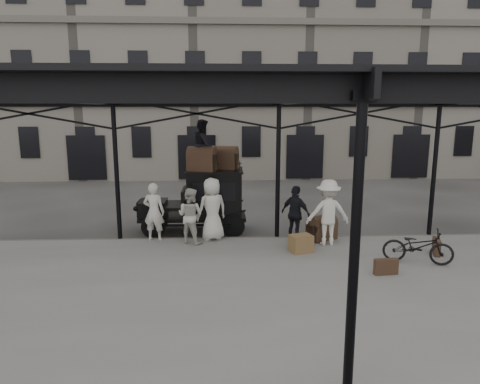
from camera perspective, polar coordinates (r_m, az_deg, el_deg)
The scene contains 18 objects.
ground at distance 12.07m, azimuth 6.16°, elevation -9.36°, with size 120.00×120.00×0.00m, color #383533.
platform at distance 10.21m, azimuth 7.88°, elevation -12.85°, with size 28.00×8.00×0.15m, color slate.
canopy at distance 9.63m, azimuth 8.30°, elevation 13.33°, with size 22.50×9.00×4.74m.
building_frontage at distance 29.37m, azimuth 0.99°, elevation 16.50°, with size 64.00×8.00×14.00m, color slate.
taxi at distance 14.66m, azimuth -4.66°, elevation -0.77°, with size 3.65×1.55×2.18m.
porter_left at distance 13.52m, azimuth -11.40°, elevation -2.60°, with size 0.66×0.44×1.82m, color beige.
porter_midleft at distance 13.10m, azimuth -6.66°, elevation -3.15°, with size 0.83×0.64×1.70m, color beige.
porter_centre at distance 13.34m, azimuth -3.74°, elevation -2.27°, with size 0.96×0.62×1.96m, color silver.
porter_official at distance 13.28m, azimuth 7.43°, elevation -2.88°, with size 1.02×0.42×1.74m, color black.
porter_right at distance 13.08m, azimuth 11.64°, elevation -2.68°, with size 1.29×0.74×1.99m, color silver.
bicycle at distance 12.34m, azimuth 22.64°, elevation -6.69°, with size 0.62×1.78×0.93m, color black.
porter_roof at distance 14.31m, azimuth -4.91°, elevation 6.28°, with size 0.81×0.63×1.68m, color black.
steamer_trunk_roof_near at distance 14.21m, azimuth -5.11°, elevation 4.20°, with size 0.91×0.56×0.67m, color #3F2A1D, non-canonical shape.
steamer_trunk_roof_far at distance 14.64m, azimuth -2.09°, elevation 4.40°, with size 0.88×0.54×0.65m, color #3F2A1D, non-canonical shape.
steamer_trunk_platform at distance 13.72m, azimuth 10.85°, elevation -4.90°, with size 0.89×0.54×0.65m, color #3F2A1D, non-canonical shape.
wicker_hamper at distance 12.45m, azimuth 8.14°, elevation -6.82°, with size 0.60×0.45×0.50m, color brown.
suitcase_upright at distance 13.37m, azimuth 24.72°, elevation -6.61°, with size 0.15×0.60×0.45m, color #3F2A1D.
suitcase_flat at distance 11.33m, azimuth 18.88°, elevation -9.40°, with size 0.60×0.15×0.40m, color #3F2A1D.
Camera 1 is at (-1.77, -11.18, 4.19)m, focal length 32.00 mm.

